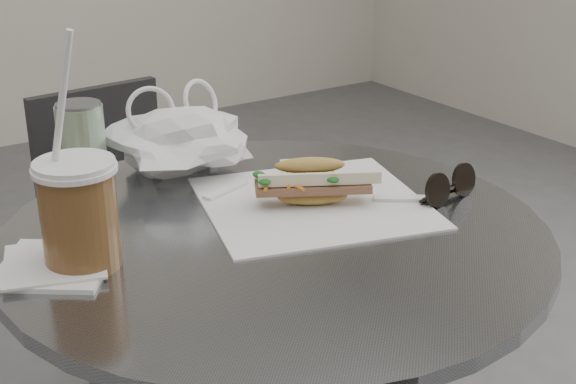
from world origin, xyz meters
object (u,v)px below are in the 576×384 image
drink_can (82,147)px  banh_mi (312,182)px  chair_far (137,273)px  sunglasses (449,187)px  iced_coffee (79,212)px

drink_can → banh_mi: bearing=-44.4°
chair_far → sunglasses: sunglasses is taller
banh_mi → iced_coffee: 0.35m
iced_coffee → drink_can: 0.26m
iced_coffee → sunglasses: bearing=-10.6°
chair_far → drink_can: drink_can is taller
drink_can → sunglasses: bearing=-38.4°
iced_coffee → chair_far: bearing=63.3°
banh_mi → drink_can: size_ratio=1.59×
banh_mi → sunglasses: bearing=0.6°
chair_far → banh_mi: 0.80m
sunglasses → drink_can: size_ratio=0.84×
iced_coffee → drink_can: size_ratio=2.17×
banh_mi → iced_coffee: (-0.35, 0.00, 0.04)m
banh_mi → drink_can: (-0.25, 0.25, 0.03)m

